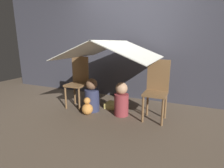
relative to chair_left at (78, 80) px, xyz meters
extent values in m
plane|color=brown|center=(0.77, -0.15, -0.54)|extent=(8.80, 8.80, 0.00)
cube|color=#3D3D47|center=(0.77, 0.95, 0.71)|extent=(7.00, 0.05, 2.50)
cylinder|color=brown|center=(-0.15, -0.23, -0.32)|extent=(0.04, 0.04, 0.44)
cylinder|color=brown|center=(0.16, -0.22, -0.32)|extent=(0.04, 0.04, 0.44)
cylinder|color=brown|center=(-0.16, 0.08, -0.32)|extent=(0.04, 0.04, 0.44)
cylinder|color=brown|center=(0.15, 0.08, -0.32)|extent=(0.04, 0.04, 0.44)
cube|color=brown|center=(0.00, -0.07, -0.08)|extent=(0.37, 0.37, 0.04)
cube|color=brown|center=(0.00, 0.09, 0.20)|extent=(0.36, 0.04, 0.52)
cylinder|color=brown|center=(1.37, -0.22, -0.32)|extent=(0.04, 0.04, 0.44)
cylinder|color=brown|center=(1.68, -0.23, -0.32)|extent=(0.04, 0.04, 0.44)
cylinder|color=brown|center=(1.38, 0.08, -0.32)|extent=(0.04, 0.04, 0.44)
cylinder|color=brown|center=(1.69, 0.08, -0.32)|extent=(0.04, 0.04, 0.44)
cube|color=brown|center=(1.53, -0.07, -0.08)|extent=(0.37, 0.37, 0.04)
cube|color=brown|center=(1.53, 0.09, 0.20)|extent=(0.36, 0.04, 0.52)
cube|color=silver|center=(0.38, -0.07, 0.61)|extent=(0.77, 1.46, 0.31)
cube|color=silver|center=(1.15, -0.07, 0.61)|extent=(0.77, 1.46, 0.31)
cube|color=silver|center=(0.77, -0.07, 0.76)|extent=(0.04, 1.46, 0.01)
cylinder|color=#2D3351|center=(0.38, -0.12, -0.33)|extent=(0.27, 0.27, 0.41)
sphere|color=brown|center=(0.38, -0.12, -0.02)|extent=(0.21, 0.21, 0.21)
cylinder|color=maroon|center=(0.96, -0.10, -0.34)|extent=(0.25, 0.25, 0.39)
sphere|color=tan|center=(0.96, -0.10, -0.05)|extent=(0.21, 0.21, 0.21)
cube|color=#E5CC66|center=(0.70, 0.17, -0.49)|extent=(0.32, 0.26, 0.10)
sphere|color=#D88C3F|center=(0.39, -0.31, -0.44)|extent=(0.20, 0.20, 0.20)
sphere|color=#D88C3F|center=(0.39, -0.31, -0.28)|extent=(0.12, 0.12, 0.12)
camera|label=1|loc=(1.97, -2.83, 0.73)|focal=28.00mm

